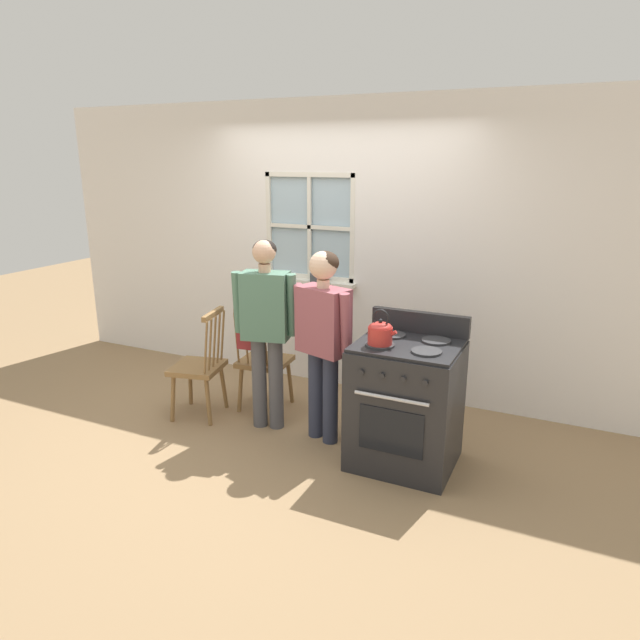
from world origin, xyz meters
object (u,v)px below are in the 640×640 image
at_px(person_teen_center, 323,328).
at_px(handbag, 251,333).
at_px(chair_by_window, 264,362).
at_px(stove, 406,403).
at_px(potted_plant, 319,274).
at_px(kettle, 380,332).
at_px(chair_near_wall, 200,368).
at_px(person_elderly_left, 266,319).

relative_size(person_teen_center, handbag, 4.94).
bearing_deg(handbag, chair_by_window, 95.51).
relative_size(stove, potted_plant, 4.54).
xyz_separation_m(chair_by_window, handbag, (0.02, -0.23, 0.34)).
distance_m(person_teen_center, potted_plant, 1.19).
bearing_deg(handbag, kettle, -12.69).
height_order(chair_near_wall, person_teen_center, person_teen_center).
bearing_deg(chair_by_window, chair_near_wall, 34.11).
bearing_deg(person_teen_center, person_elderly_left, -163.01).
bearing_deg(kettle, stove, 38.78).
xyz_separation_m(chair_near_wall, handbag, (0.45, 0.12, 0.34)).
bearing_deg(kettle, potted_plant, 130.35).
relative_size(chair_by_window, chair_near_wall, 1.00).
distance_m(kettle, potted_plant, 1.65).
height_order(stove, handbag, stove).
xyz_separation_m(chair_by_window, chair_near_wall, (-0.43, -0.35, 0.00)).
relative_size(person_elderly_left, person_teen_center, 1.03).
relative_size(person_teen_center, kettle, 6.14).
height_order(chair_by_window, person_elderly_left, person_elderly_left).
height_order(chair_by_window, handbag, same).
bearing_deg(person_elderly_left, person_teen_center, -13.87).
height_order(chair_by_window, kettle, kettle).
bearing_deg(potted_plant, person_elderly_left, -88.30).
distance_m(person_elderly_left, stove, 1.29).
distance_m(chair_by_window, person_elderly_left, 0.61).
bearing_deg(potted_plant, person_teen_center, -62.85).
bearing_deg(potted_plant, chair_by_window, -103.45).
bearing_deg(person_teen_center, stove, 11.06).
relative_size(chair_near_wall, kettle, 3.84).
xyz_separation_m(chair_near_wall, person_teen_center, (1.14, 0.05, 0.49)).
height_order(person_elderly_left, potted_plant, person_elderly_left).
distance_m(kettle, handbag, 1.28).
height_order(person_elderly_left, handbag, person_elderly_left).
distance_m(person_elderly_left, potted_plant, 1.06).
bearing_deg(person_teen_center, kettle, -4.06).
bearing_deg(chair_by_window, person_elderly_left, 119.91).
bearing_deg(stove, chair_by_window, 165.01).
bearing_deg(handbag, person_teen_center, -5.46).
xyz_separation_m(potted_plant, handbag, (-0.16, -0.98, -0.33)).
relative_size(chair_by_window, potted_plant, 3.98).
xyz_separation_m(chair_by_window, potted_plant, (0.18, 0.75, 0.67)).
bearing_deg(handbag, potted_plant, 80.94).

